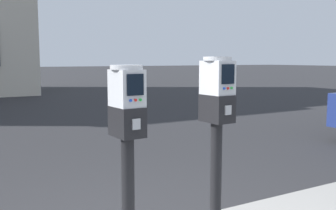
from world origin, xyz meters
name	(u,v)px	position (x,y,z in m)	size (l,w,h in m)	color
parking_meter_near_kerb	(127,128)	(-0.19, -0.19, 1.06)	(0.23, 0.26, 1.34)	black
parking_meter_twin_adjacent	(217,114)	(0.55, -0.19, 1.10)	(0.23, 0.26, 1.40)	black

